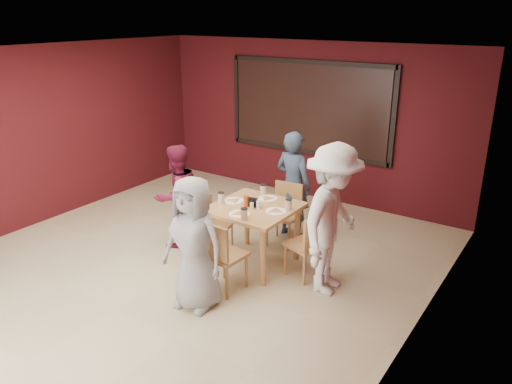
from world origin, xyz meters
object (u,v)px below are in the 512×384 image
Objects in this scene: chair_left at (213,221)px; diner_right at (332,220)px; chair_back at (285,210)px; diner_front at (194,244)px; dining_table at (254,214)px; diner_left at (177,196)px; chair_right at (310,242)px; chair_front at (221,252)px; diner_back at (293,185)px.

diner_right is at bearing -1.43° from chair_left.
diner_front reaches higher than chair_back.
chair_back is at bearing 90.40° from dining_table.
chair_left is at bearing 179.59° from dining_table.
dining_table is 0.70× the size of diner_left.
diner_left is 0.81× the size of diner_right.
chair_right is 0.55m from diner_right.
chair_front is 1.15m from chair_right.
chair_back is 0.59× the size of diner_left.
chair_front is at bearing 122.48° from diner_right.
chair_right is (1.53, 0.05, 0.06)m from chair_left.
diner_right is (1.18, -1.12, 0.11)m from diner_back.
chair_back is 0.48× the size of diner_right.
dining_table is at bearing -89.60° from chair_back.
chair_front reaches higher than chair_right.
chair_left is (-0.71, 0.01, -0.28)m from dining_table.
diner_left is at bearing 88.20° from diner_right.
chair_front is 1.40m from diner_right.
diner_back reaches higher than chair_left.
chair_left is 0.43× the size of diner_right.
diner_front is 2.32m from diner_back.
diner_front reaches higher than chair_right.
chair_back is 1.59m from diner_left.
diner_back is (-0.05, 2.32, 0.02)m from diner_front.
diner_right is (2.42, 0.08, 0.18)m from diner_left.
diner_right is (1.08, 0.79, 0.40)m from chair_front.
diner_left is (-1.26, -0.95, 0.25)m from chair_back.
chair_right is 1.36m from diner_back.
dining_table is 1.17× the size of chair_right.
diner_right is at bearing 142.67° from diner_back.
chair_front reaches higher than chair_left.
diner_front is at bearing -98.09° from chair_front.
chair_back is 1.51m from diner_right.
chair_left is at bearing 63.47° from diner_back.
diner_right reaches higher than chair_back.
diner_front is (0.02, -2.06, 0.29)m from chair_back.
chair_right is at bearing 53.40° from diner_front.
diner_front is 0.97× the size of diner_back.
diner_right reaches higher than chair_front.
diner_left reaches higher than chair_front.
diner_front is (-0.80, -1.29, 0.28)m from chair_right.
dining_table reaches higher than chair_right.
dining_table is at bearing 95.22° from chair_front.
chair_back is 0.55× the size of diner_back.
chair_front is 1.03× the size of chair_right.
diner_left is (-1.34, 0.71, 0.23)m from chair_front.
chair_front is 1.04× the size of chair_back.
chair_left is (-0.71, -0.82, -0.06)m from chair_back.
diner_left reaches higher than chair_right.
chair_left is 0.88× the size of chair_right.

